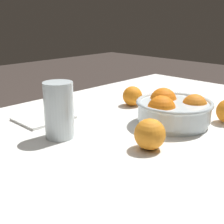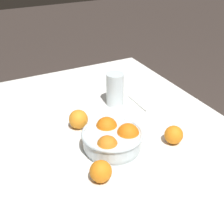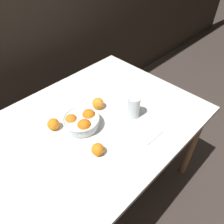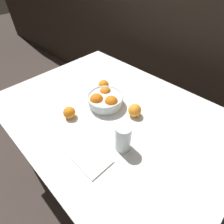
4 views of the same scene
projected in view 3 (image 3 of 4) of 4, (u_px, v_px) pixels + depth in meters
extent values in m
plane|color=#3D332D|center=(98.00, 185.00, 1.88)|extent=(12.00, 12.00, 0.00)
cube|color=white|center=(92.00, 123.00, 1.36)|extent=(1.37, 1.01, 0.03)
cylinder|color=#936B47|center=(192.00, 145.00, 1.72)|extent=(0.05, 0.05, 0.74)
cylinder|color=#936B47|center=(112.00, 96.00, 2.18)|extent=(0.05, 0.05, 0.74)
cylinder|color=silver|center=(82.00, 125.00, 1.32)|extent=(0.20, 0.20, 0.02)
cylinder|color=silver|center=(81.00, 121.00, 1.29)|extent=(0.21, 0.21, 0.05)
torus|color=silver|center=(81.00, 118.00, 1.28)|extent=(0.22, 0.22, 0.01)
sphere|color=orange|center=(89.00, 115.00, 1.31)|extent=(0.08, 0.08, 0.08)
sphere|color=orange|center=(71.00, 120.00, 1.29)|extent=(0.07, 0.07, 0.07)
sphere|color=orange|center=(84.00, 126.00, 1.25)|extent=(0.08, 0.08, 0.08)
cylinder|color=#F4A314|center=(134.00, 109.00, 1.35)|extent=(0.07, 0.07, 0.12)
cylinder|color=silver|center=(134.00, 107.00, 1.34)|extent=(0.08, 0.08, 0.15)
sphere|color=orange|center=(53.00, 124.00, 1.29)|extent=(0.07, 0.07, 0.07)
sphere|color=orange|center=(98.00, 149.00, 1.15)|extent=(0.07, 0.07, 0.07)
sphere|color=orange|center=(98.00, 103.00, 1.42)|extent=(0.08, 0.08, 0.08)
cube|color=white|center=(147.00, 132.00, 1.28)|extent=(0.16, 0.13, 0.01)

